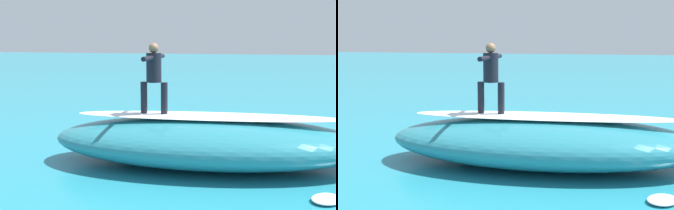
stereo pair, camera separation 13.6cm
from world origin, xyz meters
TOP-DOWN VIEW (x-y plane):
  - ground_plane at (0.00, 0.00)m, footprint 120.00×120.00m
  - wave_crest at (-0.28, 2.56)m, footprint 7.54×3.42m
  - wave_foam_lip at (-0.28, 2.56)m, footprint 6.29×1.50m
  - surfboard_riding at (0.98, 2.67)m, footprint 2.23×0.58m
  - surfer_riding at (0.98, 2.67)m, footprint 0.66×1.56m
  - surfboard_paddling at (1.23, -1.42)m, footprint 1.96×1.40m
  - surfer_paddling at (1.12, -1.36)m, footprint 1.60×1.00m
  - foam_patch_near at (1.53, 1.95)m, footprint 1.02×1.08m
  - foam_patch_far at (-2.69, 4.21)m, footprint 0.78×0.79m

SIDE VIEW (x-z plane):
  - ground_plane at x=0.00m, z-range 0.00..0.00m
  - surfboard_paddling at x=1.23m, z-range 0.00..0.10m
  - foam_patch_far at x=-2.69m, z-range 0.00..0.11m
  - foam_patch_near at x=1.53m, z-range 0.00..0.17m
  - surfer_paddling at x=1.12m, z-range 0.07..0.38m
  - wave_crest at x=-0.28m, z-range 0.00..1.13m
  - surfboard_riding at x=0.98m, z-range 1.13..1.20m
  - wave_foam_lip at x=-0.28m, z-range 1.13..1.21m
  - surfer_riding at x=0.98m, z-range 1.34..2.99m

